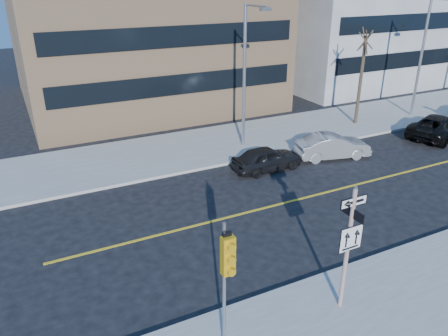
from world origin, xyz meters
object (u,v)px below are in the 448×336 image
sign_pole (349,242)px  street_tree_west (365,43)px  parked_car_b (333,146)px  streetlight_a (247,68)px  streetlight_b (425,51)px  parked_car_a (267,158)px  parked_car_c (439,126)px  traffic_signal (227,266)px

sign_pole → street_tree_west: bearing=46.7°
sign_pole → street_tree_west: street_tree_west is taller
sign_pole → parked_car_b: 12.64m
streetlight_a → streetlight_b: same height
parked_car_a → streetlight_b: bearing=-79.4°
parked_car_a → parked_car_b: parked_car_b is taller
streetlight_a → parked_car_c: bearing=-17.0°
parked_car_a → street_tree_west: street_tree_west is taller
streetlight_a → streetlight_b: 14.00m
traffic_signal → parked_car_c: 22.38m
parked_car_c → streetlight_b: streetlight_b is taller
traffic_signal → streetlight_b: 25.83m
sign_pole → parked_car_a: 10.80m
parked_car_c → streetlight_b: bearing=-46.7°
street_tree_west → sign_pole: bearing=-133.3°
parked_car_b → streetlight_b: bearing=-57.7°
sign_pole → traffic_signal: size_ratio=1.02×
parked_car_a → parked_car_b: (4.20, -0.20, 0.04)m
parked_car_c → street_tree_west: 7.05m
parked_car_b → street_tree_west: (5.28, 3.96, 4.84)m
streetlight_a → streetlight_b: (14.00, 0.00, 0.00)m
parked_car_c → streetlight_a: size_ratio=0.65×
streetlight_a → street_tree_west: 9.05m
sign_pole → streetlight_a: (4.00, 13.27, 2.32)m
sign_pole → streetlight_a: streetlight_a is taller
street_tree_west → traffic_signal: bearing=-140.6°
parked_car_a → street_tree_west: 11.31m
sign_pole → parked_car_c: 18.75m
traffic_signal → parked_car_a: (7.51, 10.20, -2.38)m
streetlight_a → sign_pole: bearing=-106.8°
parked_car_b → parked_car_c: parked_car_c is taller
parked_car_b → streetlight_a: (-3.72, 3.42, 4.07)m
traffic_signal → street_tree_west: street_tree_west is taller
traffic_signal → street_tree_west: size_ratio=0.63×
sign_pole → streetlight_a: 14.05m
traffic_signal → parked_car_c: bearing=26.0°
parked_car_a → street_tree_west: (9.49, 3.76, 4.88)m
parked_car_a → streetlight_a: (0.49, 3.22, 4.11)m
streetlight_a → streetlight_b: bearing=0.0°
streetlight_a → street_tree_west: size_ratio=1.26×
parked_car_c → street_tree_west: bearing=17.5°
sign_pole → streetlight_b: streetlight_b is taller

